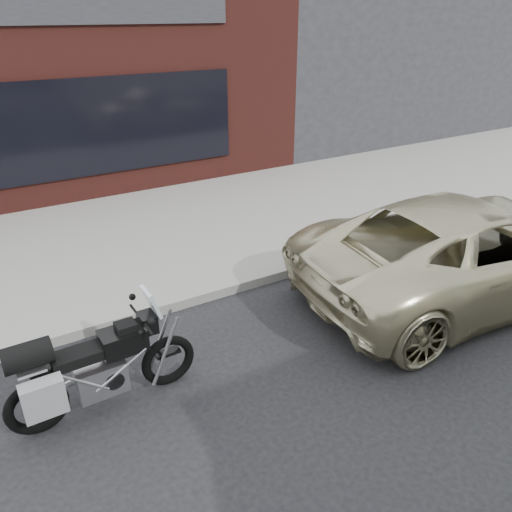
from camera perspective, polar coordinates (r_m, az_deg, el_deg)
name	(u,v)px	position (r m, az deg, el deg)	size (l,w,h in m)	color
ground	(407,510)	(5.04, 16.84, -26.02)	(120.00, 120.00, 0.00)	black
near_sidewalk	(140,229)	(9.97, -13.12, 3.00)	(44.00, 6.00, 0.15)	gray
neighbour_building	(331,37)	(20.26, 8.55, 23.48)	(10.00, 10.00, 6.00)	#28282D
motorcycle	(91,370)	(5.57, -18.32, -12.22)	(2.05, 0.69, 1.30)	black
minivan	(469,248)	(8.02, 23.16, 0.83)	(2.46, 5.34, 1.48)	beige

